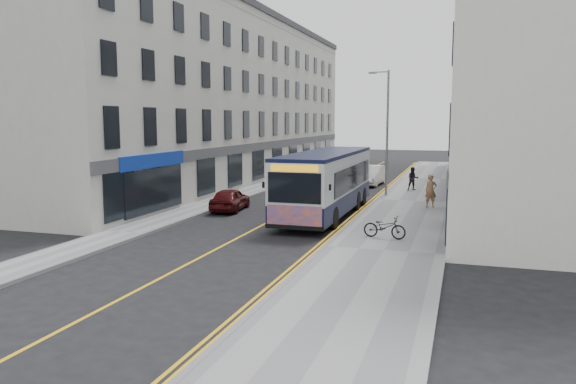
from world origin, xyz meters
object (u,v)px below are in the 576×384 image
Objects in this scene: car_maroon at (230,199)px; pedestrian_far at (413,179)px; city_bus at (326,181)px; streetlamp at (386,128)px; bicycle at (385,227)px; car_white at (371,175)px; pedestrian_near at (431,191)px.

pedestrian_far is at bearing -134.68° from car_maroon.
car_maroon is at bearing -179.55° from city_bus.
streetlamp reaches higher than pedestrian_far.
streetlamp is at bearing -132.85° from pedestrian_far.
bicycle is 19.74m from car_white.
streetlamp is at bearing -138.97° from car_maroon.
bicycle is at bearing -82.16° from streetlamp.
city_bus is 5.52m from car_maroon.
pedestrian_near is 0.49× the size of car_maroon.
city_bus is at bearing -103.76° from streetlamp.
streetlamp is 4.42× the size of pedestrian_near.
bicycle is at bearing -119.77° from pedestrian_near.
city_bus is at bearing -124.90° from pedestrian_far.
car_maroon is (-9.13, 5.19, 0.04)m from bicycle.
car_white is 1.22× the size of car_maroon.
car_maroon is at bearing 178.43° from pedestrian_near.
pedestrian_far is at bearing 80.93° from pedestrian_near.
pedestrian_near is 0.40× the size of car_white.
car_white is (-5.01, 10.41, -0.28)m from pedestrian_near.
pedestrian_far reaches higher than car_maroon.
city_bus is 2.53× the size of car_white.
bicycle is (3.74, -5.23, -1.22)m from city_bus.
streetlamp is 2.17× the size of car_maroon.
pedestrian_near is at bearing 0.59° from bicycle.
city_bus is at bearing 44.36° from bicycle.
pedestrian_near reaches higher than car_maroon.
pedestrian_far is at bearing -38.10° from car_white.
pedestrian_near is 7.49m from pedestrian_far.
car_maroon is at bearing -146.15° from pedestrian_far.
city_bus reaches higher than pedestrian_far.
pedestrian_near is 11.10m from car_maroon.
streetlamp reaches higher than bicycle.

